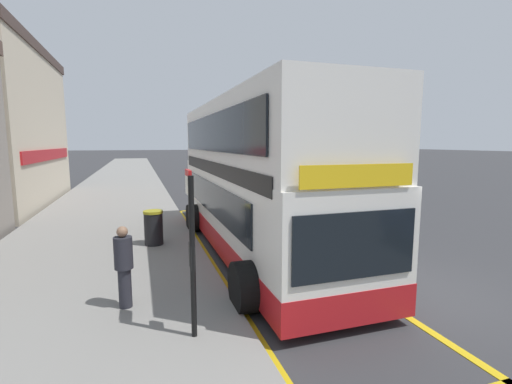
% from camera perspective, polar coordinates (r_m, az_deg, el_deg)
% --- Properties ---
extents(ground_plane, '(260.00, 260.00, 0.00)m').
position_cam_1_polar(ground_plane, '(38.47, -9.55, 2.88)').
color(ground_plane, '#333335').
extents(pavement_near, '(6.00, 76.00, 0.14)m').
position_cam_1_polar(pavement_near, '(38.06, -20.04, 2.57)').
color(pavement_near, gray).
rests_on(pavement_near, ground).
extents(double_decker_bus, '(3.27, 10.56, 4.40)m').
position_cam_1_polar(double_decker_bus, '(10.64, -0.25, 1.52)').
color(double_decker_bus, white).
rests_on(double_decker_bus, ground).
extents(bus_bay_markings, '(3.04, 14.10, 0.01)m').
position_cam_1_polar(bus_bay_markings, '(11.12, -0.48, -9.05)').
color(bus_bay_markings, gold).
rests_on(bus_bay_markings, ground).
extents(bus_stop_sign, '(0.09, 0.51, 2.67)m').
position_cam_1_polar(bus_stop_sign, '(5.81, -10.18, -7.46)').
color(bus_stop_sign, black).
rests_on(bus_stop_sign, pavement_near).
extents(parked_car_black_across, '(2.09, 4.20, 1.62)m').
position_cam_1_polar(parked_car_black_across, '(23.05, 9.69, 1.64)').
color(parked_car_black_across, black).
rests_on(parked_car_black_across, ground).
extents(parked_car_grey_behind, '(2.09, 4.20, 1.62)m').
position_cam_1_polar(parked_car_grey_behind, '(44.66, -4.90, 4.66)').
color(parked_car_grey_behind, slate).
rests_on(parked_car_grey_behind, ground).
extents(pedestrian_waiting_near_sign, '(0.34, 0.34, 1.56)m').
position_cam_1_polar(pedestrian_waiting_near_sign, '(7.29, -20.18, -10.65)').
color(pedestrian_waiting_near_sign, '#26262D').
rests_on(pedestrian_waiting_near_sign, pavement_near).
extents(litter_bin, '(0.58, 0.58, 1.05)m').
position_cam_1_polar(litter_bin, '(11.46, -15.90, -5.42)').
color(litter_bin, black).
rests_on(litter_bin, pavement_near).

